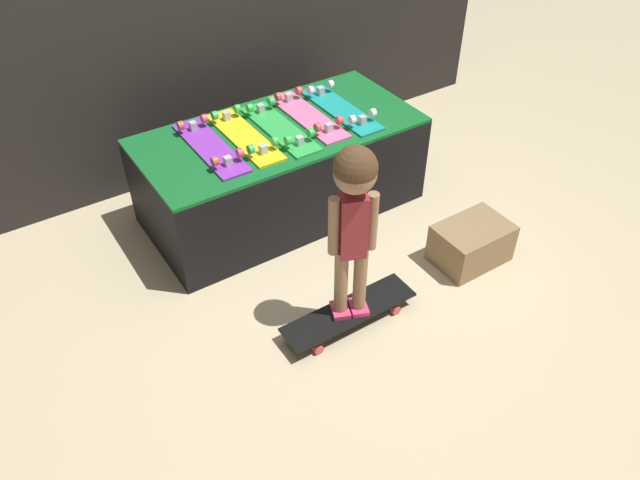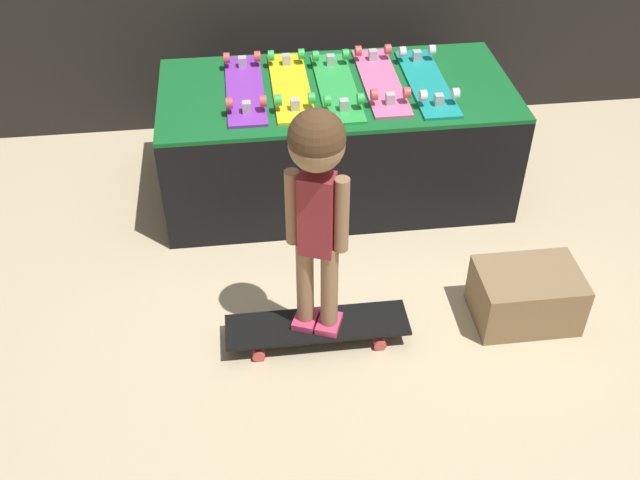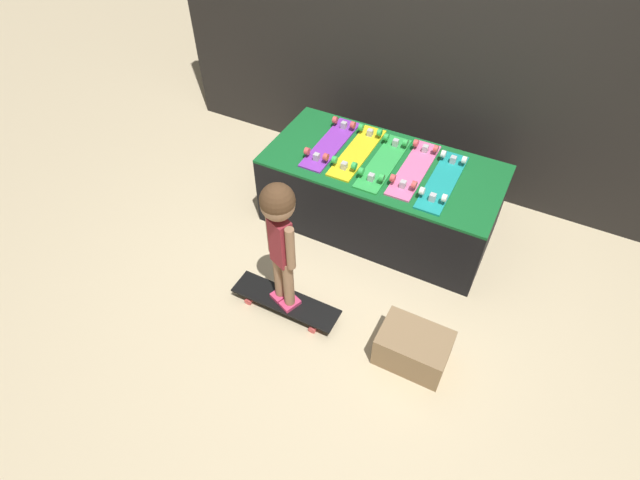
{
  "view_description": "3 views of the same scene",
  "coord_description": "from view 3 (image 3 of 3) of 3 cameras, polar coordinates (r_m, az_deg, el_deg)",
  "views": [
    {
      "loc": [
        -1.6,
        -2.29,
        2.49
      ],
      "look_at": [
        -0.19,
        -0.14,
        0.33
      ],
      "focal_mm": 35.0,
      "sensor_mm": 36.0,
      "label": 1
    },
    {
      "loc": [
        -0.48,
        -2.62,
        2.33
      ],
      "look_at": [
        -0.17,
        -0.15,
        0.27
      ],
      "focal_mm": 42.0,
      "sensor_mm": 36.0,
      "label": 2
    },
    {
      "loc": [
        0.92,
        -2.17,
        2.8
      ],
      "look_at": [
        -0.15,
        -0.11,
        0.38
      ],
      "focal_mm": 28.0,
      "sensor_mm": 36.0,
      "label": 3
    }
  ],
  "objects": [
    {
      "name": "ground_plane",
      "position": [
        3.66,
        2.85,
        -3.79
      ],
      "size": [
        16.0,
        16.0,
        0.0
      ],
      "primitive_type": "plane",
      "color": "beige"
    },
    {
      "name": "child",
      "position": [
        2.87,
        -4.66,
        1.56
      ],
      "size": [
        0.23,
        0.2,
        1.0
      ],
      "rotation": [
        0.0,
        0.0,
        -0.37
      ],
      "color": "#E03D6B",
      "rests_on": "skateboard_on_floor"
    },
    {
      "name": "display_rack",
      "position": [
        3.85,
        6.9,
        5.22
      ],
      "size": [
        1.72,
        0.82,
        0.59
      ],
      "color": "black",
      "rests_on": "ground_plane"
    },
    {
      "name": "skateboard_teal_on_rack",
      "position": [
        3.56,
        13.85,
        6.65
      ],
      "size": [
        0.18,
        0.69,
        0.09
      ],
      "color": "teal",
      "rests_on": "display_rack"
    },
    {
      "name": "skateboard_on_floor",
      "position": [
        3.41,
        -3.95,
        -7.02
      ],
      "size": [
        0.76,
        0.2,
        0.09
      ],
      "color": "black",
      "rests_on": "ground_plane"
    },
    {
      "name": "skateboard_green_on_rack",
      "position": [
        3.65,
        7.28,
        8.87
      ],
      "size": [
        0.18,
        0.69,
        0.09
      ],
      "color": "green",
      "rests_on": "display_rack"
    },
    {
      "name": "skateboard_pink_on_rack",
      "position": [
        3.63,
        10.71,
        8.07
      ],
      "size": [
        0.18,
        0.69,
        0.09
      ],
      "color": "pink",
      "rests_on": "display_rack"
    },
    {
      "name": "back_wall",
      "position": [
        3.98,
        12.92,
        22.75
      ],
      "size": [
        4.43,
        0.1,
        2.58
      ],
      "color": "black",
      "rests_on": "ground_plane"
    },
    {
      "name": "skateboard_yellow_on_rack",
      "position": [
        3.74,
        4.3,
        10.12
      ],
      "size": [
        0.18,
        0.69,
        0.09
      ],
      "color": "yellow",
      "rests_on": "display_rack"
    },
    {
      "name": "skateboard_purple_on_rack",
      "position": [
        3.81,
        1.22,
        11.04
      ],
      "size": [
        0.18,
        0.69,
        0.09
      ],
      "color": "purple",
      "rests_on": "display_rack"
    },
    {
      "name": "storage_box",
      "position": [
        3.2,
        10.6,
        -12.01
      ],
      "size": [
        0.43,
        0.3,
        0.24
      ],
      "color": "#8E704C",
      "rests_on": "ground_plane"
    }
  ]
}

